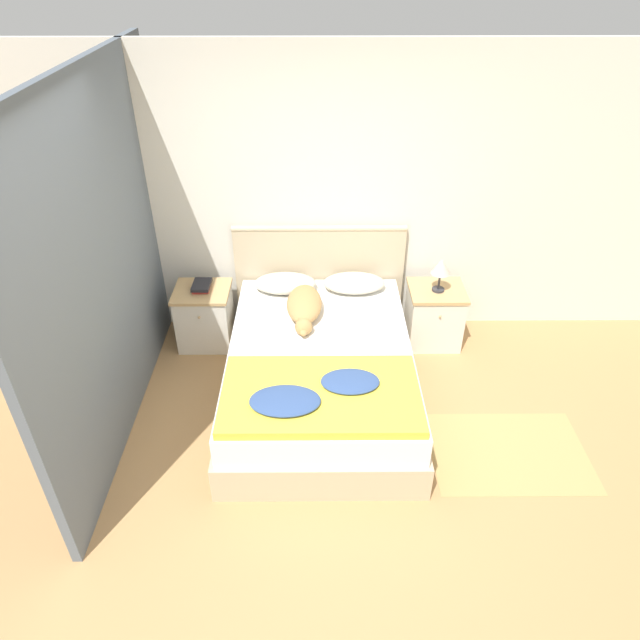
% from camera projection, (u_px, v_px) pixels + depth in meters
% --- Properties ---
extents(ground_plane, '(16.00, 16.00, 0.00)m').
position_uv_depth(ground_plane, '(299.00, 494.00, 3.91)').
color(ground_plane, tan).
extents(wall_back, '(9.00, 0.06, 2.55)m').
position_uv_depth(wall_back, '(302.00, 198.00, 4.95)').
color(wall_back, silver).
rests_on(wall_back, ground_plane).
extents(wall_side_left, '(0.06, 3.10, 2.55)m').
position_uv_depth(wall_side_left, '(110.00, 258.00, 4.05)').
color(wall_side_left, slate).
rests_on(wall_side_left, ground_plane).
extents(bed, '(1.47, 2.10, 0.53)m').
position_uv_depth(bed, '(320.00, 373.00, 4.58)').
color(bed, '#C6B28E').
rests_on(bed, ground_plane).
extents(headboard, '(1.55, 0.06, 1.05)m').
position_uv_depth(headboard, '(319.00, 275.00, 5.30)').
color(headboard, '#C6B28E').
rests_on(headboard, ground_plane).
extents(nightstand_left, '(0.50, 0.46, 0.56)m').
position_uv_depth(nightstand_left, '(205.00, 316.00, 5.21)').
color(nightstand_left, silver).
rests_on(nightstand_left, ground_plane).
extents(nightstand_right, '(0.50, 0.46, 0.56)m').
position_uv_depth(nightstand_right, '(434.00, 315.00, 5.22)').
color(nightstand_right, silver).
rests_on(nightstand_right, ground_plane).
extents(pillow_left, '(0.55, 0.32, 0.14)m').
position_uv_depth(pillow_left, '(285.00, 283.00, 5.07)').
color(pillow_left, beige).
rests_on(pillow_left, bed).
extents(pillow_right, '(0.55, 0.32, 0.14)m').
position_uv_depth(pillow_right, '(354.00, 283.00, 5.08)').
color(pillow_right, beige).
rests_on(pillow_right, bed).
extents(quilt, '(1.36, 0.79, 0.11)m').
position_uv_depth(quilt, '(319.00, 394.00, 3.90)').
color(quilt, yellow).
rests_on(quilt, bed).
extents(dog, '(0.29, 0.77, 0.17)m').
position_uv_depth(dog, '(304.00, 306.00, 4.75)').
color(dog, tan).
rests_on(dog, bed).
extents(book_stack, '(0.16, 0.22, 0.05)m').
position_uv_depth(book_stack, '(201.00, 286.00, 5.06)').
color(book_stack, '#AD2D28').
rests_on(book_stack, nightstand_left).
extents(table_lamp, '(0.17, 0.17, 0.31)m').
position_uv_depth(table_lamp, '(441.00, 268.00, 4.92)').
color(table_lamp, '#2D2D33').
rests_on(table_lamp, nightstand_right).
extents(rug, '(1.14, 0.81, 0.00)m').
position_uv_depth(rug, '(508.00, 452.00, 4.22)').
color(rug, tan).
rests_on(rug, ground_plane).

